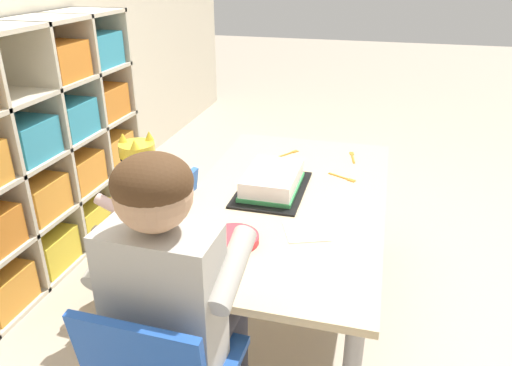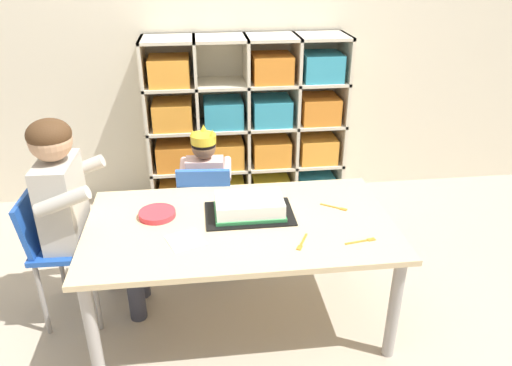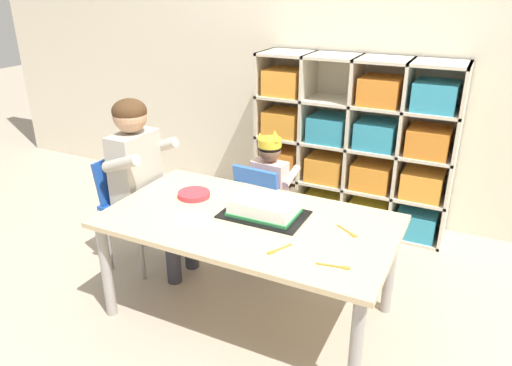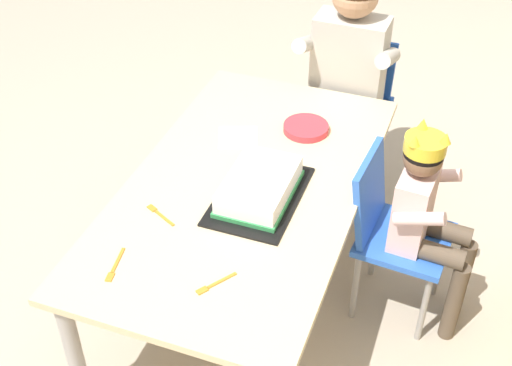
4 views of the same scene
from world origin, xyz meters
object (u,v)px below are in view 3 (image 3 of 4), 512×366
object	(u,v)px
child_with_crown	(273,180)
birthday_cake_on_tray	(264,208)
fork_scattered_mid_table	(348,232)
activity_table	(249,230)
classroom_chair_blue	(264,206)
classroom_chair_adult_side	(132,197)
adult_helper_seated	(143,168)
paper_plate_stack	(194,194)
fork_near_child_seat	(335,266)
fork_by_napkin	(278,250)

from	to	relation	value
child_with_crown	birthday_cake_on_tray	size ratio (longest dim) A/B	1.98
fork_scattered_mid_table	birthday_cake_on_tray	bearing A→B (deg)	35.85
activity_table	fork_scattered_mid_table	xyz separation A→B (m)	(0.48, 0.08, 0.06)
classroom_chair_blue	classroom_chair_adult_side	world-z (taller)	classroom_chair_adult_side
activity_table	adult_helper_seated	xyz separation A→B (m)	(-0.76, 0.16, 0.15)
birthday_cake_on_tray	fork_scattered_mid_table	distance (m)	0.43
child_with_crown	classroom_chair_adult_side	size ratio (longest dim) A/B	1.21
adult_helper_seated	paper_plate_stack	bearing A→B (deg)	-96.43
birthday_cake_on_tray	fork_near_child_seat	world-z (taller)	birthday_cake_on_tray
child_with_crown	classroom_chair_adult_side	distance (m)	0.86
child_with_crown	fork_near_child_seat	xyz separation A→B (m)	(0.66, -0.83, 0.05)
child_with_crown	adult_helper_seated	xyz separation A→B (m)	(-0.62, -0.45, 0.13)
child_with_crown	adult_helper_seated	bearing A→B (deg)	40.91
child_with_crown	fork_by_napkin	distance (m)	0.91
paper_plate_stack	child_with_crown	bearing A→B (deg)	64.61
classroom_chair_blue	birthday_cake_on_tray	distance (m)	0.52
fork_scattered_mid_table	fork_near_child_seat	bearing A→B (deg)	130.70
birthday_cake_on_tray	paper_plate_stack	distance (m)	0.44
child_with_crown	activity_table	bearing A→B (deg)	107.75
fork_near_child_seat	fork_by_napkin	bearing A→B (deg)	-13.64
classroom_chair_blue	paper_plate_stack	size ratio (longest dim) A/B	3.80
classroom_chair_adult_side	adult_helper_seated	xyz separation A→B (m)	(0.11, -0.00, 0.21)
classroom_chair_adult_side	birthday_cake_on_tray	xyz separation A→B (m)	(0.92, -0.09, 0.16)
classroom_chair_adult_side	fork_scattered_mid_table	bearing A→B (deg)	-91.63
fork_scattered_mid_table	fork_by_napkin	size ratio (longest dim) A/B	0.95
birthday_cake_on_tray	child_with_crown	bearing A→B (deg)	109.76
adult_helper_seated	fork_scattered_mid_table	xyz separation A→B (m)	(1.24, -0.07, -0.08)
birthday_cake_on_tray	fork_by_napkin	bearing A→B (deg)	-54.45
paper_plate_stack	fork_by_napkin	bearing A→B (deg)	-26.10
adult_helper_seated	fork_near_child_seat	world-z (taller)	adult_helper_seated
adult_helper_seated	classroom_chair_adult_side	bearing A→B (deg)	90.00
birthday_cake_on_tray	fork_scattered_mid_table	xyz separation A→B (m)	(0.43, 0.01, -0.04)
birthday_cake_on_tray	fork_near_child_seat	bearing A→B (deg)	-32.55
activity_table	fork_near_child_seat	distance (m)	0.56
child_with_crown	paper_plate_stack	distance (m)	0.56
classroom_chair_blue	adult_helper_seated	distance (m)	0.75
activity_table	fork_by_napkin	bearing A→B (deg)	-39.89
adult_helper_seated	fork_by_napkin	xyz separation A→B (m)	(1.01, -0.36, -0.08)
paper_plate_stack	fork_by_napkin	world-z (taller)	paper_plate_stack
adult_helper_seated	fork_by_napkin	world-z (taller)	adult_helper_seated
child_with_crown	paper_plate_stack	world-z (taller)	child_with_crown
activity_table	classroom_chair_blue	world-z (taller)	classroom_chair_blue
activity_table	classroom_chair_blue	bearing A→B (deg)	106.95
adult_helper_seated	paper_plate_stack	distance (m)	0.39
classroom_chair_adult_side	birthday_cake_on_tray	world-z (taller)	classroom_chair_adult_side
birthday_cake_on_tray	classroom_chair_adult_side	bearing A→B (deg)	174.51
child_with_crown	birthday_cake_on_tray	xyz separation A→B (m)	(0.19, -0.54, 0.08)
adult_helper_seated	paper_plate_stack	xyz separation A→B (m)	(0.38, -0.05, -0.07)
adult_helper_seated	child_with_crown	bearing A→B (deg)	-52.00
classroom_chair_blue	adult_helper_seated	bearing A→B (deg)	33.92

